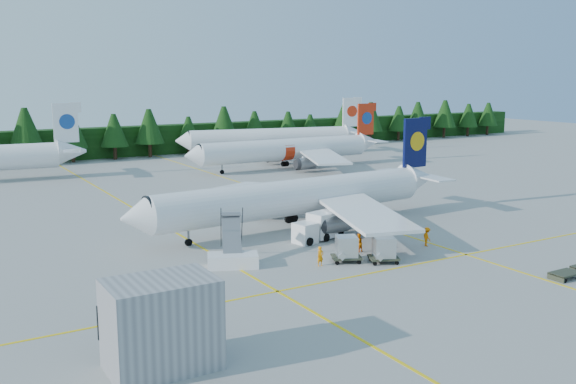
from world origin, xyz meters
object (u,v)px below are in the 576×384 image
airliner_navy (289,199)px  service_truck (318,227)px  airstairs (233,256)px  airliner_red (282,150)px

airliner_navy → service_truck: 5.59m
service_truck → airstairs: bearing=-175.1°
airliner_red → airstairs: bearing=-123.9°
airliner_red → service_truck: 49.60m
airliner_navy → airstairs: size_ratio=5.83×
airstairs → airliner_red: bearing=79.2°
airstairs → service_truck: 11.85m
airliner_red → airstairs: 58.45m
airstairs → service_truck: airstairs is taller
airliner_red → service_truck: bearing=-115.5°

